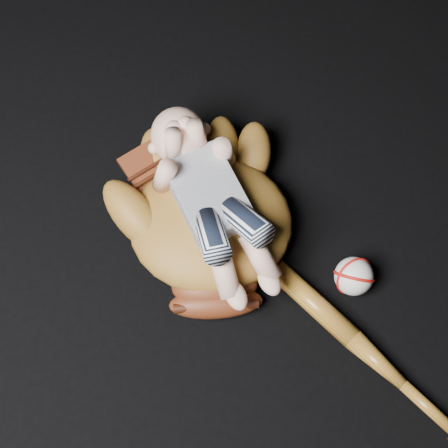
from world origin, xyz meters
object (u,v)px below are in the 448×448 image
Objects in this scene: newborn_baby at (215,205)px; baseball at (354,276)px; baseball_glove at (211,220)px; baseball_bat at (363,348)px.

newborn_baby is 5.52× the size of baseball.
newborn_baby is (0.01, -0.00, 0.06)m from baseball_glove.
baseball_bat is at bearing -44.37° from baseball_glove.
baseball_bat is (0.21, -0.28, -0.11)m from newborn_baby.
newborn_baby is 0.29m from baseball.
newborn_baby reaches higher than baseball_bat.
baseball is (0.02, 0.13, 0.02)m from baseball_bat.
baseball_bat is 5.94× the size of baseball.
baseball_bat is (0.22, -0.28, -0.05)m from baseball_glove.
baseball_bat is 0.13m from baseball.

